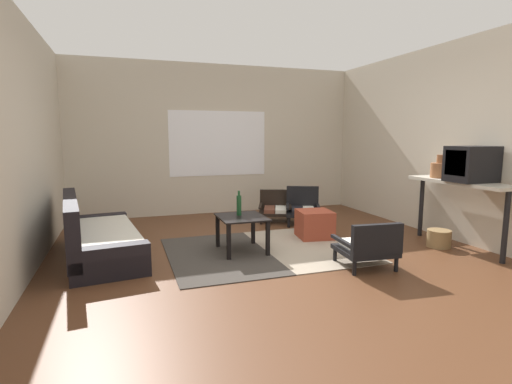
% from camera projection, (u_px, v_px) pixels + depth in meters
% --- Properties ---
extents(ground_plane, '(7.80, 7.80, 0.00)m').
position_uv_depth(ground_plane, '(280.00, 259.00, 4.56)').
color(ground_plane, '#56331E').
extents(far_wall_with_window, '(5.60, 0.13, 2.70)m').
position_uv_depth(far_wall_with_window, '(218.00, 140.00, 7.24)').
color(far_wall_with_window, beige).
rests_on(far_wall_with_window, ground).
extents(side_wall_right, '(0.12, 6.60, 2.70)m').
position_uv_depth(side_wall_right, '(448.00, 141.00, 5.50)').
color(side_wall_right, beige).
rests_on(side_wall_right, ground).
extents(side_wall_left, '(0.12, 6.60, 2.70)m').
position_uv_depth(side_wall_left, '(15.00, 144.00, 3.80)').
color(side_wall_left, beige).
rests_on(side_wall_left, ground).
extents(area_rug, '(2.38, 1.88, 0.01)m').
position_uv_depth(area_rug, '(265.00, 250.00, 4.92)').
color(area_rug, '#38332D').
rests_on(area_rug, ground).
extents(couch, '(1.00, 1.96, 0.73)m').
position_uv_depth(couch, '(97.00, 239.00, 4.63)').
color(couch, black).
rests_on(couch, ground).
extents(coffee_table, '(0.56, 0.63, 0.45)m').
position_uv_depth(coffee_table, '(242.00, 223.00, 4.83)').
color(coffee_table, black).
rests_on(coffee_table, ground).
extents(armchair_by_window, '(0.70, 0.70, 0.50)m').
position_uv_depth(armchair_by_window, '(275.00, 207.00, 6.62)').
color(armchair_by_window, black).
rests_on(armchair_by_window, ground).
extents(armchair_striped_foreground, '(0.62, 0.60, 0.53)m').
position_uv_depth(armchair_striped_foreground, '(368.00, 246.00, 4.23)').
color(armchair_striped_foreground, black).
rests_on(armchair_striped_foreground, ground).
extents(armchair_corner, '(0.71, 0.73, 0.59)m').
position_uv_depth(armchair_corner, '(303.00, 207.00, 6.42)').
color(armchair_corner, black).
rests_on(armchair_corner, ground).
extents(ottoman_orange, '(0.52, 0.52, 0.39)m').
position_uv_depth(ottoman_orange, '(315.00, 224.00, 5.50)').
color(ottoman_orange, '#993D28').
rests_on(ottoman_orange, ground).
extents(console_shelf, '(0.42, 1.43, 0.87)m').
position_uv_depth(console_shelf, '(460.00, 189.00, 4.93)').
color(console_shelf, beige).
rests_on(console_shelf, ground).
extents(crt_television, '(0.52, 0.40, 0.43)m').
position_uv_depth(crt_television, '(471.00, 164.00, 4.75)').
color(crt_television, black).
rests_on(crt_television, console_shelf).
extents(clay_vase, '(0.24, 0.24, 0.31)m').
position_uv_depth(clay_vase, '(440.00, 169.00, 5.24)').
color(clay_vase, '#935B38').
rests_on(clay_vase, console_shelf).
extents(glass_bottle, '(0.06, 0.06, 0.31)m').
position_uv_depth(glass_bottle, '(239.00, 205.00, 4.87)').
color(glass_bottle, '#194723').
rests_on(glass_bottle, coffee_table).
extents(wicker_basket, '(0.29, 0.29, 0.22)m').
position_uv_depth(wicker_basket, '(439.00, 238.00, 5.07)').
color(wicker_basket, olive).
rests_on(wicker_basket, ground).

